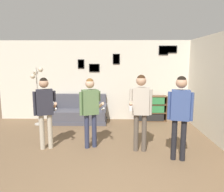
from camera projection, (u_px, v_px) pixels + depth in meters
name	position (u px, v px, depth m)	size (l,w,h in m)	color
wall_back	(111.00, 80.00, 7.47)	(7.69, 0.08, 2.70)	silver
wall_right	(222.00, 90.00, 5.10)	(0.06, 7.05, 2.70)	silver
couch	(79.00, 113.00, 7.25)	(1.83, 0.80, 0.91)	#4C4C56
bookshelf	(150.00, 108.00, 7.38)	(1.08, 0.30, 0.86)	brown
floor_lamp	(37.00, 84.00, 6.81)	(0.36, 0.39, 1.83)	#ADA89E
person_player_foreground_left	(45.00, 106.00, 4.94)	(0.57, 0.41, 1.66)	#B7AD99
person_player_foreground_center	(90.00, 106.00, 5.00)	(0.58, 0.40, 1.64)	#2D334C
person_watcher_holding_cup	(141.00, 105.00, 4.80)	(0.52, 0.42, 1.73)	brown
person_spectator_near_bookshelf	(180.00, 109.00, 4.35)	(0.49, 0.28, 1.73)	black
drinking_cup	(146.00, 94.00, 7.30)	(0.07, 0.07, 0.11)	blue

